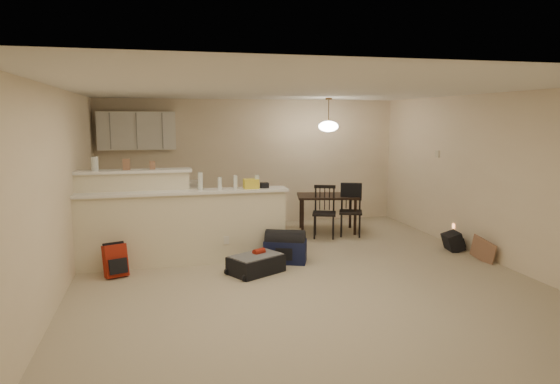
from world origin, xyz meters
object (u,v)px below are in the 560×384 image
object	(u,v)px
dining_chair_far	(351,211)
navy_duffel	(285,251)
dining_table	(327,199)
suitcase	(256,264)
red_backpack	(115,261)
black_daypack	(453,242)
pendant_lamp	(328,126)
dining_chair_near	(324,212)

from	to	relation	value
dining_chair_far	navy_duffel	size ratio (longest dim) A/B	1.51
dining_table	suitcase	distance (m)	2.89
dining_table	red_backpack	distance (m)	4.17
navy_duffel	black_daypack	xyz separation A→B (m)	(2.81, 0.00, -0.02)
dining_table	pendant_lamp	size ratio (longest dim) A/B	2.03
red_backpack	navy_duffel	bearing A→B (deg)	-18.05
pendant_lamp	red_backpack	bearing A→B (deg)	-152.69
black_daypack	suitcase	bearing A→B (deg)	106.95
dining_chair_far	black_daypack	world-z (taller)	dining_chair_far
navy_duffel	suitcase	bearing A→B (deg)	-121.13
black_daypack	dining_chair_far	bearing A→B (deg)	52.20
dining_chair_far	suitcase	world-z (taller)	dining_chair_far
red_backpack	suitcase	bearing A→B (deg)	-29.54
dining_table	navy_duffel	bearing A→B (deg)	-112.30
suitcase	red_backpack	xyz separation A→B (m)	(-1.88, 0.30, 0.10)
dining_chair_far	suitcase	size ratio (longest dim) A/B	1.30
dining_chair_far	dining_table	bearing A→B (deg)	146.70
dining_chair_near	suitcase	bearing A→B (deg)	-111.57
navy_duffel	red_backpack	bearing A→B (deg)	-156.15
dining_chair_near	dining_chair_far	distance (m)	0.51
pendant_lamp	dining_chair_near	xyz separation A→B (m)	(-0.21, -0.44, -1.52)
dining_table	dining_chair_near	xyz separation A→B (m)	(-0.21, -0.44, -0.15)
dining_table	black_daypack	bearing A→B (deg)	-36.38
dining_chair_near	red_backpack	xyz separation A→B (m)	(-3.47, -1.46, -0.25)
pendant_lamp	black_daypack	bearing A→B (deg)	-49.50
navy_duffel	dining_table	bearing A→B (deg)	75.90
dining_chair_near	suitcase	distance (m)	2.39
pendant_lamp	dining_chair_near	world-z (taller)	pendant_lamp
suitcase	red_backpack	world-z (taller)	red_backpack
pendant_lamp	dining_chair_near	bearing A→B (deg)	-115.43
dining_table	red_backpack	world-z (taller)	dining_table
dining_table	suitcase	xyz separation A→B (m)	(-1.80, -2.20, -0.49)
black_daypack	pendant_lamp	bearing A→B (deg)	50.56
pendant_lamp	black_daypack	world-z (taller)	pendant_lamp
dining_chair_near	suitcase	world-z (taller)	dining_chair_near
dining_table	dining_chair_far	xyz separation A→B (m)	(0.30, -0.43, -0.15)
red_backpack	navy_duffel	world-z (taller)	red_backpack
red_backpack	dining_chair_far	bearing A→B (deg)	-0.32
dining_chair_near	dining_chair_far	world-z (taller)	same
pendant_lamp	navy_duffel	xyz separation A→B (m)	(-1.28, -1.80, -1.82)
dining_chair_near	black_daypack	bearing A→B (deg)	-17.15
red_backpack	black_daypack	world-z (taller)	red_backpack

